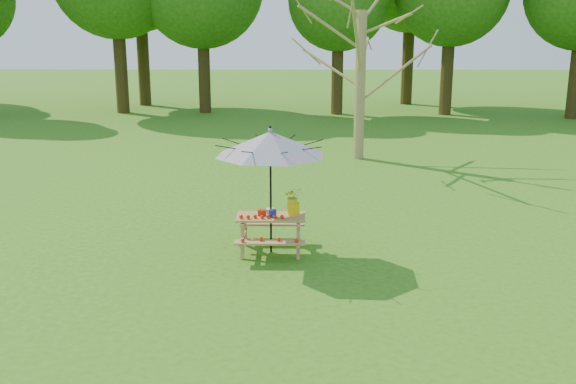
{
  "coord_description": "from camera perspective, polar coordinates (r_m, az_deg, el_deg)",
  "views": [
    {
      "loc": [
        1.12,
        -7.74,
        3.79
      ],
      "look_at": [
        0.96,
        3.03,
        1.1
      ],
      "focal_mm": 40.0,
      "sensor_mm": 36.0,
      "label": 1
    }
  ],
  "objects": [
    {
      "name": "patio_umbrella",
      "position": [
        10.94,
        -1.58,
        4.32
      ],
      "size": [
        2.45,
        2.45,
        2.25
      ],
      "color": "black",
      "rests_on": "ground"
    },
    {
      "name": "flower_bucket",
      "position": [
        11.23,
        0.47,
        -0.72
      ],
      "size": [
        0.34,
        0.31,
        0.49
      ],
      "color": "yellow",
      "rests_on": "picnic_table"
    },
    {
      "name": "produce_bins",
      "position": [
        11.24,
        -1.75,
        -1.82
      ],
      "size": [
        0.33,
        0.43,
        0.13
      ],
      "color": "red",
      "rests_on": "picnic_table"
    },
    {
      "name": "tomatoes_row",
      "position": [
        11.05,
        -2.35,
        -2.21
      ],
      "size": [
        0.77,
        0.13,
        0.07
      ],
      "primitive_type": null,
      "color": "red",
      "rests_on": "picnic_table"
    },
    {
      "name": "ground",
      "position": [
        8.69,
        -6.77,
        -11.95
      ],
      "size": [
        120.0,
        120.0,
        0.0
      ],
      "primitive_type": "plane",
      "color": "#2F6C14",
      "rests_on": "ground"
    },
    {
      "name": "picnic_table",
      "position": [
        11.32,
        -1.52,
        -3.8
      ],
      "size": [
        1.2,
        1.32,
        0.67
      ],
      "color": "olive",
      "rests_on": "ground"
    }
  ]
}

